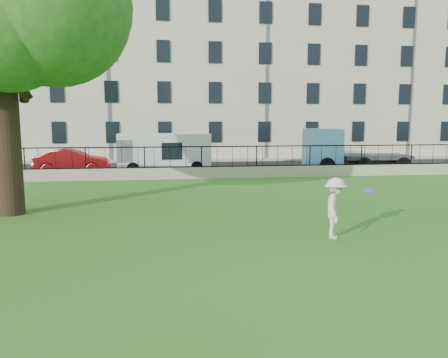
{
  "coord_description": "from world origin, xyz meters",
  "views": [
    {
      "loc": [
        -1.89,
        -11.18,
        3.1
      ],
      "look_at": [
        0.07,
        3.5,
        1.1
      ],
      "focal_mm": 35.0,
      "sensor_mm": 36.0,
      "label": 1
    }
  ],
  "objects": [
    {
      "name": "white_van",
      "position": [
        -2.0,
        15.4,
        1.15
      ],
      "size": [
        5.59,
        2.49,
        2.29
      ],
      "primitive_type": "cube",
      "rotation": [
        0.0,
        0.0,
        0.07
      ],
      "color": "silver",
      "rests_on": "street"
    },
    {
      "name": "man",
      "position": [
        2.5,
        -0.41,
        0.81
      ],
      "size": [
        0.95,
        1.19,
        1.61
      ],
      "primitive_type": "imported",
      "rotation": [
        0.0,
        0.0,
        1.18
      ],
      "color": "beige",
      "rests_on": "ground"
    },
    {
      "name": "building_row",
      "position": [
        0.0,
        27.57,
        6.92
      ],
      "size": [
        56.4,
        10.4,
        13.8
      ],
      "color": "beige",
      "rests_on": "ground"
    },
    {
      "name": "sidewalk",
      "position": [
        0.0,
        21.9,
        0.06
      ],
      "size": [
        60.0,
        1.4,
        0.12
      ],
      "primitive_type": "cube",
      "color": "tan",
      "rests_on": "ground"
    },
    {
      "name": "ground",
      "position": [
        0.0,
        0.0,
        0.0
      ],
      "size": [
        120.0,
        120.0,
        0.0
      ],
      "primitive_type": "plane",
      "color": "#205E16",
      "rests_on": "ground"
    },
    {
      "name": "retaining_wall",
      "position": [
        0.0,
        12.0,
        0.3
      ],
      "size": [
        50.0,
        0.4,
        0.6
      ],
      "primitive_type": "cube",
      "color": "tan",
      "rests_on": "ground"
    },
    {
      "name": "frisbee",
      "position": [
        4.0,
        0.8,
        1.03
      ],
      "size": [
        0.31,
        0.3,
        0.12
      ],
      "primitive_type": "cylinder",
      "rotation": [
        0.21,
        -0.14,
        0.11
      ],
      "color": "#7926DA"
    },
    {
      "name": "red_sedan",
      "position": [
        -7.36,
        15.4,
        0.7
      ],
      "size": [
        4.26,
        1.53,
        1.4
      ],
      "primitive_type": "imported",
      "rotation": [
        0.0,
        0.0,
        1.58
      ],
      "color": "maroon",
      "rests_on": "street"
    },
    {
      "name": "street",
      "position": [
        0.0,
        16.7,
        0.01
      ],
      "size": [
        60.0,
        9.0,
        0.01
      ],
      "primitive_type": "cube",
      "color": "black",
      "rests_on": "ground"
    },
    {
      "name": "blue_truck",
      "position": [
        9.71,
        14.4,
        1.29
      ],
      "size": [
        6.26,
        2.53,
        2.58
      ],
      "primitive_type": "cube",
      "rotation": [
        0.0,
        0.0,
        -0.06
      ],
      "color": "#5B99D5",
      "rests_on": "street"
    },
    {
      "name": "iron_railing",
      "position": [
        0.0,
        12.0,
        1.15
      ],
      "size": [
        50.0,
        0.05,
        1.13
      ],
      "color": "black",
      "rests_on": "retaining_wall"
    }
  ]
}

